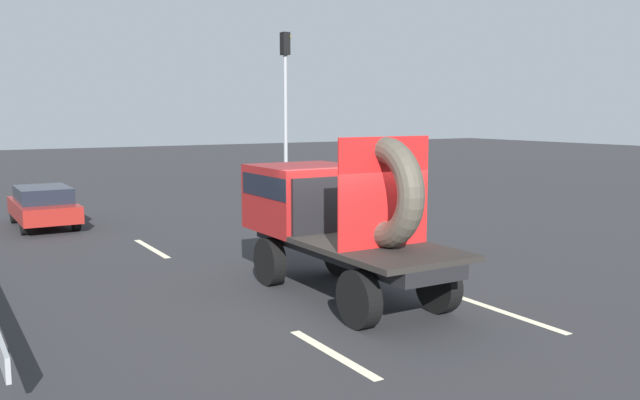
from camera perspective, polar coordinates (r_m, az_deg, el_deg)
ground_plane at (r=12.53m, az=2.91°, el=-8.81°), size 120.00×120.00×0.00m
flatbed_truck at (r=13.17m, az=0.70°, el=-0.86°), size 2.02×5.21×3.11m
distant_sedan at (r=22.30m, az=-22.59°, el=-0.42°), size 1.65×3.85×1.25m
traffic_light at (r=27.54m, az=-2.97°, el=9.14°), size 0.42×0.36×6.74m
lane_dash_left_near at (r=10.03m, az=1.08°, el=-12.98°), size 0.16×2.32×0.01m
lane_dash_left_far at (r=17.94m, az=-14.23°, el=-4.04°), size 0.16×2.70×0.01m
lane_dash_right_near at (r=12.36m, az=15.70°, el=-9.30°), size 0.16×2.64×0.01m
lane_dash_right_far at (r=18.93m, az=-3.07°, el=-3.22°), size 0.16×2.90×0.01m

